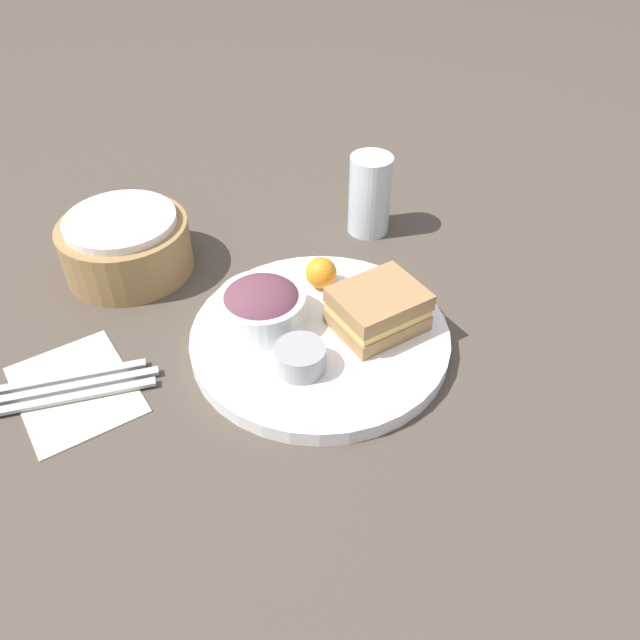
{
  "coord_description": "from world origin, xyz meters",
  "views": [
    {
      "loc": [
        -0.33,
        -0.5,
        0.57
      ],
      "look_at": [
        0.0,
        0.0,
        0.04
      ],
      "focal_mm": 35.0,
      "sensor_mm": 36.0,
      "label": 1
    }
  ],
  "objects_px": {
    "salad_bowl": "(262,306)",
    "fork": "(74,397)",
    "plate": "(320,337)",
    "dressing_cup": "(300,358)",
    "drink_glass": "(370,195)",
    "bread_basket": "(126,245)",
    "spoon": "(74,376)",
    "knife": "(74,386)",
    "sandwich": "(378,309)"
  },
  "relations": [
    {
      "from": "plate",
      "to": "fork",
      "type": "bearing_deg",
      "value": 165.29
    },
    {
      "from": "sandwich",
      "to": "drink_glass",
      "type": "distance_m",
      "value": 0.26
    },
    {
      "from": "bread_basket",
      "to": "knife",
      "type": "height_order",
      "value": "bread_basket"
    },
    {
      "from": "salad_bowl",
      "to": "plate",
      "type": "bearing_deg",
      "value": -47.37
    },
    {
      "from": "plate",
      "to": "dressing_cup",
      "type": "height_order",
      "value": "dressing_cup"
    },
    {
      "from": "drink_glass",
      "to": "fork",
      "type": "bearing_deg",
      "value": -168.41
    },
    {
      "from": "bread_basket",
      "to": "plate",
      "type": "bearing_deg",
      "value": -63.53
    },
    {
      "from": "sandwich",
      "to": "dressing_cup",
      "type": "height_order",
      "value": "sandwich"
    },
    {
      "from": "bread_basket",
      "to": "knife",
      "type": "bearing_deg",
      "value": -126.36
    },
    {
      "from": "bread_basket",
      "to": "spoon",
      "type": "bearing_deg",
      "value": -127.75
    },
    {
      "from": "salad_bowl",
      "to": "spoon",
      "type": "relative_size",
      "value": 0.66
    },
    {
      "from": "plate",
      "to": "knife",
      "type": "relative_size",
      "value": 1.66
    },
    {
      "from": "plate",
      "to": "drink_glass",
      "type": "height_order",
      "value": "drink_glass"
    },
    {
      "from": "dressing_cup",
      "to": "drink_glass",
      "type": "distance_m",
      "value": 0.36
    },
    {
      "from": "drink_glass",
      "to": "spoon",
      "type": "relative_size",
      "value": 0.74
    },
    {
      "from": "drink_glass",
      "to": "spoon",
      "type": "distance_m",
      "value": 0.52
    },
    {
      "from": "salad_bowl",
      "to": "bread_basket",
      "type": "height_order",
      "value": "bread_basket"
    },
    {
      "from": "sandwich",
      "to": "knife",
      "type": "distance_m",
      "value": 0.39
    },
    {
      "from": "knife",
      "to": "sandwich",
      "type": "bearing_deg",
      "value": 178.77
    },
    {
      "from": "plate",
      "to": "knife",
      "type": "distance_m",
      "value": 0.31
    },
    {
      "from": "dressing_cup",
      "to": "spoon",
      "type": "distance_m",
      "value": 0.28
    },
    {
      "from": "salad_bowl",
      "to": "dressing_cup",
      "type": "distance_m",
      "value": 0.1
    },
    {
      "from": "bread_basket",
      "to": "knife",
      "type": "xyz_separation_m",
      "value": [
        -0.15,
        -0.2,
        -0.04
      ]
    },
    {
      "from": "bread_basket",
      "to": "spoon",
      "type": "height_order",
      "value": "bread_basket"
    },
    {
      "from": "bread_basket",
      "to": "spoon",
      "type": "distance_m",
      "value": 0.24
    },
    {
      "from": "plate",
      "to": "fork",
      "type": "height_order",
      "value": "plate"
    },
    {
      "from": "fork",
      "to": "knife",
      "type": "distance_m",
      "value": 0.02
    },
    {
      "from": "salad_bowl",
      "to": "drink_glass",
      "type": "relative_size",
      "value": 0.89
    },
    {
      "from": "plate",
      "to": "sandwich",
      "type": "bearing_deg",
      "value": -24.28
    },
    {
      "from": "sandwich",
      "to": "knife",
      "type": "bearing_deg",
      "value": 160.76
    },
    {
      "from": "fork",
      "to": "salad_bowl",
      "type": "bearing_deg",
      "value": -167.08
    },
    {
      "from": "plate",
      "to": "knife",
      "type": "xyz_separation_m",
      "value": [
        -0.3,
        0.1,
        -0.0
      ]
    },
    {
      "from": "dressing_cup",
      "to": "bread_basket",
      "type": "bearing_deg",
      "value": 105.23
    },
    {
      "from": "sandwich",
      "to": "knife",
      "type": "relative_size",
      "value": 0.55
    },
    {
      "from": "bread_basket",
      "to": "fork",
      "type": "relative_size",
      "value": 0.98
    },
    {
      "from": "dressing_cup",
      "to": "bread_basket",
      "type": "xyz_separation_m",
      "value": [
        -0.09,
        0.34,
        0.01
      ]
    },
    {
      "from": "sandwich",
      "to": "salad_bowl",
      "type": "relative_size",
      "value": 0.98
    },
    {
      "from": "salad_bowl",
      "to": "dressing_cup",
      "type": "height_order",
      "value": "salad_bowl"
    },
    {
      "from": "drink_glass",
      "to": "bread_basket",
      "type": "height_order",
      "value": "drink_glass"
    },
    {
      "from": "bread_basket",
      "to": "drink_glass",
      "type": "bearing_deg",
      "value": -16.96
    },
    {
      "from": "sandwich",
      "to": "drink_glass",
      "type": "bearing_deg",
      "value": 55.56
    },
    {
      "from": "spoon",
      "to": "bread_basket",
      "type": "bearing_deg",
      "value": -109.74
    },
    {
      "from": "plate",
      "to": "fork",
      "type": "xyz_separation_m",
      "value": [
        -0.3,
        0.08,
        -0.0
      ]
    },
    {
      "from": "knife",
      "to": "spoon",
      "type": "xyz_separation_m",
      "value": [
        0.01,
        0.02,
        0.0
      ]
    },
    {
      "from": "drink_glass",
      "to": "knife",
      "type": "distance_m",
      "value": 0.53
    },
    {
      "from": "plate",
      "to": "salad_bowl",
      "type": "relative_size",
      "value": 2.95
    },
    {
      "from": "salad_bowl",
      "to": "fork",
      "type": "height_order",
      "value": "salad_bowl"
    },
    {
      "from": "salad_bowl",
      "to": "drink_glass",
      "type": "bearing_deg",
      "value": 25.47
    },
    {
      "from": "bread_basket",
      "to": "salad_bowl",
      "type": "bearing_deg",
      "value": -68.32
    },
    {
      "from": "spoon",
      "to": "salad_bowl",
      "type": "bearing_deg",
      "value": -175.3
    }
  ]
}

